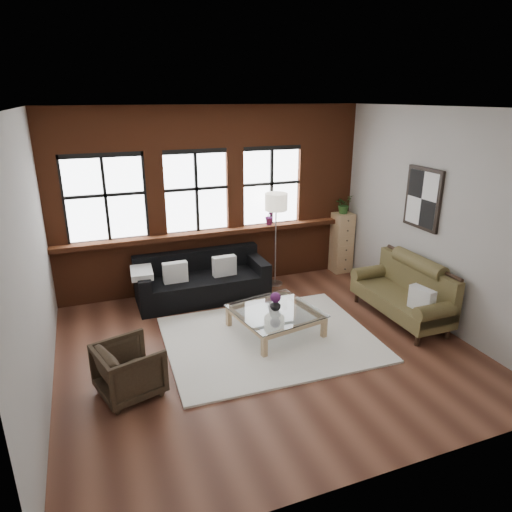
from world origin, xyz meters
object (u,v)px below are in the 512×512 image
object	(u,v)px
floor_lamp	(276,236)
armchair	(129,370)
dark_sofa	(202,277)
drawer_chest	(341,242)
vintage_settee	(401,291)
vase	(275,305)
coffee_table	(275,322)

from	to	relation	value
floor_lamp	armchair	bearing A→B (deg)	-139.88
floor_lamp	dark_sofa	bearing A→B (deg)	-174.14
drawer_chest	floor_lamp	distance (m)	1.55
vintage_settee	vase	distance (m)	2.02
vase	drawer_chest	world-z (taller)	drawer_chest
vintage_settee	drawer_chest	size ratio (longest dim) A/B	1.51
vintage_settee	armchair	size ratio (longest dim) A/B	2.56
vintage_settee	drawer_chest	world-z (taller)	drawer_chest
floor_lamp	vase	bearing A→B (deg)	-113.14
vintage_settee	coffee_table	xyz separation A→B (m)	(-2.00, 0.28, -0.30)
vase	floor_lamp	world-z (taller)	floor_lamp
vintage_settee	coffee_table	distance (m)	2.04
vintage_settee	vase	size ratio (longest dim) A/B	10.55
dark_sofa	drawer_chest	bearing A→B (deg)	6.37
armchair	drawer_chest	world-z (taller)	drawer_chest
vase	armchair	bearing A→B (deg)	-161.29
coffee_table	vintage_settee	bearing A→B (deg)	-8.12
coffee_table	drawer_chest	xyz separation A→B (m)	(2.23, 1.89, 0.41)
vintage_settee	coffee_table	bearing A→B (deg)	171.88
armchair	coffee_table	bearing A→B (deg)	-87.69
vintage_settee	floor_lamp	size ratio (longest dim) A/B	0.96
armchair	floor_lamp	xyz separation A→B (m)	(2.90, 2.44, 0.62)
armchair	vase	distance (m)	2.29
drawer_chest	armchair	bearing A→B (deg)	-149.18
vintage_settee	floor_lamp	bearing A→B (deg)	122.44
vintage_settee	coffee_table	size ratio (longest dim) A/B	1.58
dark_sofa	coffee_table	bearing A→B (deg)	-66.05
armchair	drawer_chest	xyz separation A→B (m)	(4.39, 2.62, 0.27)
vintage_settee	armchair	xyz separation A→B (m)	(-4.16, -0.45, -0.16)
vase	floor_lamp	bearing A→B (deg)	66.86
vintage_settee	floor_lamp	distance (m)	2.40
dark_sofa	armchair	world-z (taller)	dark_sofa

